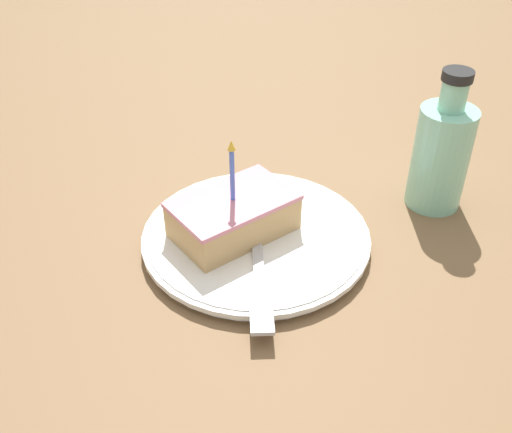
{
  "coord_description": "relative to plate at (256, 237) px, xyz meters",
  "views": [
    {
      "loc": [
        0.43,
        -0.35,
        0.46
      ],
      "look_at": [
        -0.02,
        -0.01,
        0.04
      ],
      "focal_mm": 42.0,
      "sensor_mm": 36.0,
      "label": 1
    }
  ],
  "objects": [
    {
      "name": "fork",
      "position": [
        0.07,
        -0.05,
        0.01
      ],
      "size": [
        0.17,
        0.13,
        0.0
      ],
      "color": "#B2B2B7",
      "rests_on": "plate"
    },
    {
      "name": "ground_plane",
      "position": [
        0.02,
        0.01,
        -0.03
      ],
      "size": [
        2.4,
        2.4,
        0.04
      ],
      "color": "brown",
      "rests_on": "ground"
    },
    {
      "name": "plate",
      "position": [
        0.0,
        0.0,
        0.0
      ],
      "size": [
        0.27,
        0.27,
        0.02
      ],
      "color": "white",
      "rests_on": "ground_plane"
    },
    {
      "name": "cake_slice",
      "position": [
        -0.02,
        -0.02,
        0.03
      ],
      "size": [
        0.09,
        0.14,
        0.12
      ],
      "color": "tan",
      "rests_on": "plate"
    },
    {
      "name": "bottle",
      "position": [
        0.07,
        0.24,
        0.07
      ],
      "size": [
        0.07,
        0.07,
        0.18
      ],
      "color": "#8CD1B2",
      "rests_on": "ground_plane"
    }
  ]
}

